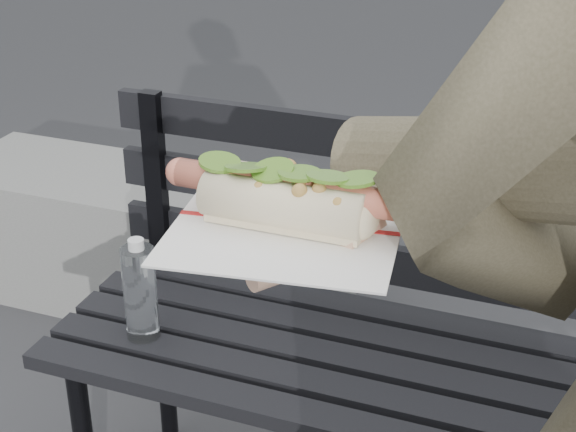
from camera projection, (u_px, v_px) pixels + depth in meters
name	position (u px, v px, depth m)	size (l,w,h in m)	color
park_bench	(443.00, 334.00, 1.64)	(1.50, 0.44, 0.88)	black
concrete_block	(148.00, 241.00, 2.66)	(1.20, 0.40, 0.40)	slate
held_hotdog	(530.00, 186.00, 0.72)	(0.62, 0.30, 0.20)	#45412E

